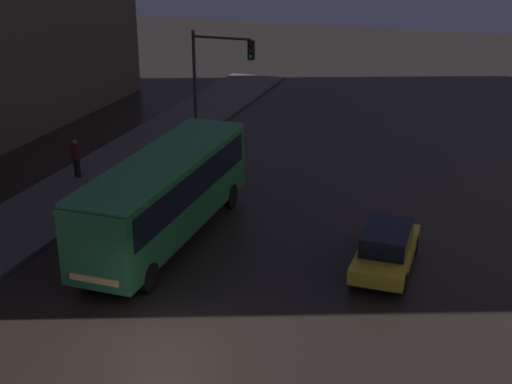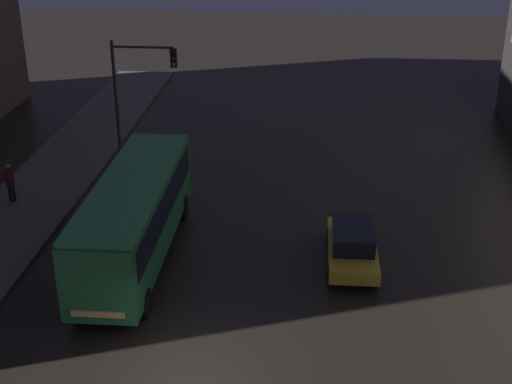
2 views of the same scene
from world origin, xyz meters
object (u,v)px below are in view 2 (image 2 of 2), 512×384
Objects in this scene: car_taxi at (352,245)px; pedestrian_near at (10,179)px; traffic_light_main at (137,81)px; bus_near at (135,211)px.

car_taxi is 2.47× the size of pedestrian_near.
traffic_light_main reaches higher than car_taxi.
car_taxi is at bearing -176.89° from bus_near.
car_taxi is at bearing -43.92° from traffic_light_main.
traffic_light_main is (-2.27, 10.35, 2.07)m from bus_near.
car_taxi is at bearing 122.18° from pedestrian_near.
bus_near is 10.80m from traffic_light_main.
bus_near reaches higher than pedestrian_near.
pedestrian_near is (-14.62, 3.90, 0.46)m from car_taxi.
bus_near is 8.11m from car_taxi.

